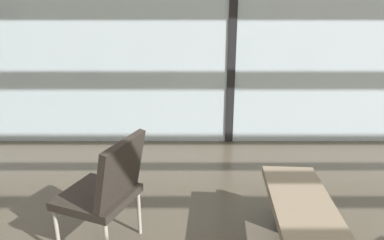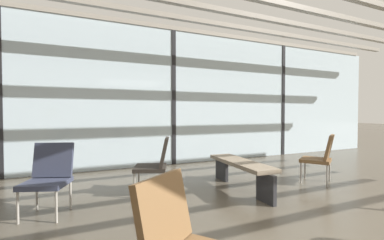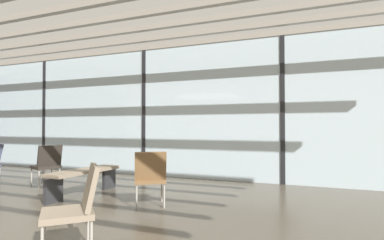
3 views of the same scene
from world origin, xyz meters
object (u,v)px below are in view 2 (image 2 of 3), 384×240
at_px(lounge_chair_0, 49,174).
at_px(waiting_bench, 241,167).
at_px(parked_airplane, 116,91).
at_px(lounge_chair_4, 156,162).
at_px(lounge_chair_5, 321,155).

xyz_separation_m(lounge_chair_0, waiting_bench, (2.76, -0.15, -0.13)).
distance_m(parked_airplane, lounge_chair_4, 6.64).
bearing_deg(waiting_bench, lounge_chair_0, 90.77).
bearing_deg(waiting_bench, parked_airplane, 11.74).
distance_m(lounge_chair_0, lounge_chair_5, 4.32).
xyz_separation_m(parked_airplane, lounge_chair_0, (-1.83, -6.66, -1.59)).
bearing_deg(lounge_chair_4, waiting_bench, 95.54).
xyz_separation_m(parked_airplane, waiting_bench, (0.94, -6.81, -1.72)).
relative_size(parked_airplane, waiting_bench, 6.61).
height_order(parked_airplane, lounge_chair_5, parked_airplane).
relative_size(lounge_chair_0, lounge_chair_4, 1.00).
bearing_deg(lounge_chair_0, parked_airplane, 94.94).
relative_size(parked_airplane, lounge_chair_4, 12.89).
bearing_deg(lounge_chair_4, parked_airplane, -161.86).
height_order(parked_airplane, lounge_chair_4, parked_airplane).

